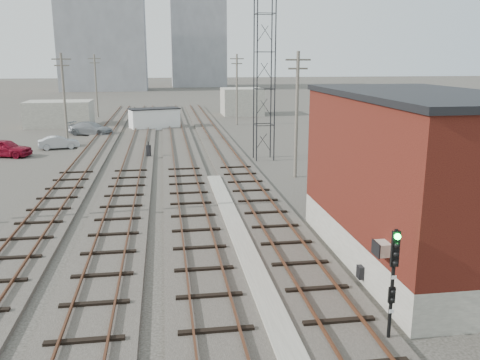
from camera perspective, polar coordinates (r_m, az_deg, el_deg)
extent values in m
plane|color=#282621|center=(67.89, -6.06, 6.28)|extent=(320.00, 320.00, 0.00)
cube|color=#332D28|center=(47.36, -1.86, 3.30)|extent=(3.20, 90.00, 0.20)
cube|color=#4C2816|center=(47.25, -2.73, 3.55)|extent=(0.07, 90.00, 0.12)
cube|color=#4C2816|center=(47.41, -1.00, 3.60)|extent=(0.07, 90.00, 0.12)
cube|color=#332D28|center=(47.08, -6.71, 3.15)|extent=(3.20, 90.00, 0.20)
cube|color=#4C2816|center=(47.02, -7.59, 3.40)|extent=(0.07, 90.00, 0.12)
cube|color=#4C2816|center=(47.06, -5.85, 3.46)|extent=(0.07, 90.00, 0.12)
cube|color=#332D28|center=(47.13, -11.58, 2.98)|extent=(3.20, 90.00, 0.20)
cube|color=#4C2816|center=(47.13, -12.47, 3.22)|extent=(0.07, 90.00, 0.12)
cube|color=#4C2816|center=(47.05, -10.72, 3.29)|extent=(0.07, 90.00, 0.12)
cube|color=#332D28|center=(47.52, -16.41, 2.79)|extent=(3.20, 90.00, 0.20)
cube|color=#4C2816|center=(47.58, -17.28, 3.02)|extent=(0.07, 90.00, 0.12)
cube|color=#4C2816|center=(47.38, -15.56, 3.10)|extent=(0.07, 90.00, 0.12)
cube|color=gray|center=(23.15, 0.48, -7.76)|extent=(0.90, 28.00, 0.26)
cube|color=gray|center=(23.26, 18.72, -6.77)|extent=(6.00, 12.00, 1.50)
cube|color=#5D2115|center=(22.33, 19.40, 1.69)|extent=(6.00, 12.00, 5.50)
cube|color=black|center=(21.96, 19.99, 8.99)|extent=(6.20, 12.20, 0.25)
cube|color=beige|center=(18.03, 15.65, -7.42)|extent=(0.45, 0.62, 0.45)
cube|color=black|center=(20.42, 13.35, -10.04)|extent=(0.20, 0.35, 0.50)
cylinder|color=black|center=(42.25, 1.93, 12.16)|extent=(0.10, 0.10, 15.00)
cylinder|color=black|center=(42.55, 3.96, 12.14)|extent=(0.10, 0.10, 15.00)
cylinder|color=black|center=(43.73, 1.57, 12.21)|extent=(0.10, 0.10, 15.00)
cylinder|color=black|center=(44.01, 3.54, 12.20)|extent=(0.10, 0.10, 15.00)
cylinder|color=#595147|center=(53.32, -19.11, 8.50)|extent=(0.24, 0.24, 9.00)
cube|color=#595147|center=(53.17, -19.44, 12.68)|extent=(1.80, 0.12, 0.12)
cube|color=#595147|center=(53.17, -19.39, 12.03)|extent=(1.40, 0.12, 0.12)
cylinder|color=#595147|center=(77.99, -15.85, 10.11)|extent=(0.24, 0.24, 9.00)
cube|color=#595147|center=(77.88, -16.04, 12.97)|extent=(1.80, 0.12, 0.12)
cube|color=#595147|center=(77.89, -16.01, 12.53)|extent=(1.40, 0.12, 0.12)
cylinder|color=#595147|center=(36.74, 6.38, 7.17)|extent=(0.24, 0.24, 9.00)
cube|color=#595147|center=(36.52, 6.54, 13.26)|extent=(1.80, 0.12, 0.12)
cube|color=#595147|center=(36.53, 6.52, 12.32)|extent=(1.40, 0.12, 0.12)
cylinder|color=#595147|center=(66.09, -0.35, 10.08)|extent=(0.24, 0.24, 9.00)
cube|color=#595147|center=(65.96, -0.36, 13.46)|extent=(1.80, 0.12, 0.12)
cube|color=#595147|center=(65.97, -0.36, 12.94)|extent=(1.40, 0.12, 0.12)
cube|color=gray|center=(143.23, -15.16, 15.73)|extent=(22.00, 14.00, 30.00)
cube|color=gray|center=(157.73, -4.74, 15.17)|extent=(16.00, 12.00, 26.00)
cube|color=gray|center=(68.91, -19.61, 7.02)|extent=(8.00, 5.00, 3.20)
cube|color=gray|center=(78.47, 0.21, 8.81)|extent=(6.00, 6.00, 4.00)
cube|color=gray|center=(17.02, 16.27, -16.99)|extent=(0.40, 0.40, 0.10)
cylinder|color=black|center=(16.20, 16.70, -11.50)|extent=(0.11, 0.11, 3.69)
cube|color=black|center=(15.71, 17.04, -7.41)|extent=(0.24, 0.10, 1.11)
sphere|color=#0CE533|center=(15.49, 17.29, -6.09)|extent=(0.18, 0.18, 0.18)
sphere|color=black|center=(15.58, 17.21, -7.05)|extent=(0.18, 0.18, 0.18)
sphere|color=black|center=(15.68, 17.14, -8.00)|extent=(0.18, 0.18, 0.18)
sphere|color=black|center=(15.78, 17.07, -8.93)|extent=(0.18, 0.18, 0.18)
cube|color=black|center=(16.28, 16.67, -12.27)|extent=(0.20, 0.09, 0.51)
cube|color=white|center=(15.98, 16.91, -10.42)|extent=(0.15, 0.02, 0.11)
cube|color=white|center=(16.46, 16.64, -13.95)|extent=(0.15, 0.02, 0.11)
cube|color=black|center=(44.88, -10.22, 3.22)|extent=(0.41, 0.41, 1.06)
cylinder|color=black|center=(44.76, -10.26, 4.09)|extent=(0.09, 0.09, 0.32)
cube|color=white|center=(63.52, -9.59, 6.77)|extent=(6.29, 3.96, 2.43)
cube|color=black|center=(63.38, -9.63, 7.91)|extent=(6.53, 4.20, 0.12)
imported|color=maroon|center=(49.39, -24.91, 3.28)|extent=(4.96, 3.05, 1.58)
imported|color=#A9ADB1|center=(51.83, -19.69, 3.99)|extent=(3.94, 2.17, 1.23)
imported|color=gray|center=(60.05, -16.41, 5.58)|extent=(5.57, 3.81, 1.50)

